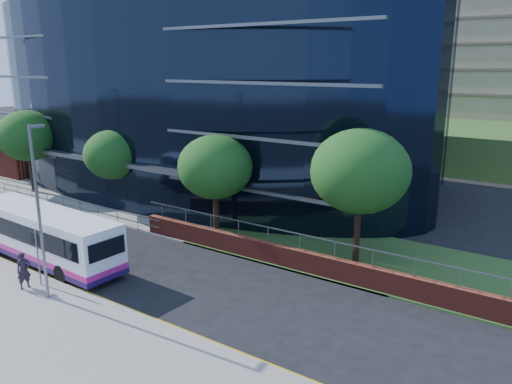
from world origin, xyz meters
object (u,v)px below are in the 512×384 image
Objects in this scene: city_bus at (46,236)px; pedestrian at (24,271)px; brick_pavilion at (22,152)px; tree_far_b at (113,155)px; tree_far_c at (215,167)px; tree_far_d at (360,171)px; street_sign at (37,246)px; streetlight_east at (39,208)px; tree_far_a at (28,136)px.

pedestrian is at bearing -47.73° from city_bus.
tree_far_b is (19.00, -4.00, 2.27)m from brick_pavilion.
tree_far_c is at bearing -5.87° from pedestrian.
brick_pavilion is 1.16× the size of tree_far_d.
pedestrian is (-0.23, -0.68, -1.09)m from street_sign.
streetlight_east is (9.00, -11.67, 0.23)m from tree_far_b.
tree_far_c is at bearing 0.00° from tree_far_a.
city_bus is (14.95, -8.54, -3.29)m from tree_far_a.
tree_far_c is at bearing 76.71° from street_sign.
street_sign is 0.40× the size of tree_far_a.
tree_far_a is at bearing 180.00° from tree_far_c.
street_sign is 11.14m from tree_far_c.
brick_pavilion is 1.08× the size of streetlight_east.
tree_far_a is 1.15× the size of tree_far_b.
street_sign is (26.50, -15.09, 0.21)m from brick_pavilion.
tree_far_b reaches higher than street_sign.
tree_far_b is at bearing -178.49° from tree_far_d.
tree_far_a reaches higher than street_sign.
tree_far_c is 11.22m from streetlight_east.
brick_pavilion is 4.71× the size of pedestrian.
tree_far_b is 14.19m from pedestrian.
streetlight_east reaches higher than tree_far_c.
tree_far_a reaches higher than city_bus.
tree_far_b is (10.00, 0.50, -0.65)m from tree_far_a.
pedestrian is at bearing -30.97° from brick_pavilion.
streetlight_east is at bearing -30.46° from tree_far_a.
city_bus is at bearing 48.05° from pedestrian.
brick_pavilion is 1.23× the size of tree_far_a.
streetlight_east is at bearing -21.36° from street_sign.
tree_far_b is 0.93× the size of tree_far_c.
brick_pavilion is 38.30m from tree_far_d.
street_sign is 13.54m from tree_far_b.
streetlight_east is at bearing -52.37° from tree_far_b.
tree_far_a is 3.82× the size of pedestrian.
street_sign is 0.38× the size of tree_far_d.
tree_far_d is at bearing 6.34° from tree_far_c.
tree_far_c is at bearing -2.86° from tree_far_b.
tree_far_c reaches higher than street_sign.
tree_far_d is at bearing 45.22° from street_sign.
pedestrian is at bearing -133.70° from tree_far_d.
pedestrian is at bearing -103.60° from tree_far_c.
tree_far_d reaches higher than tree_far_c.
tree_far_b is 10.02m from tree_far_c.
tree_far_b is at bearing 120.67° from city_bus.
tree_far_d is 17.47m from pedestrian.
street_sign reaches higher than pedestrian.
tree_far_a is 20.97m from pedestrian.
tree_far_c is 0.59× the size of city_bus.
brick_pavilion is at bearing 150.76° from streetlight_east.
tree_far_a is at bearing -26.55° from brick_pavilion.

